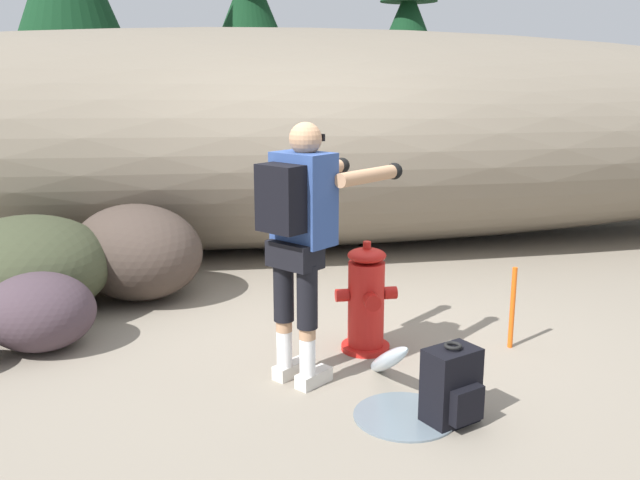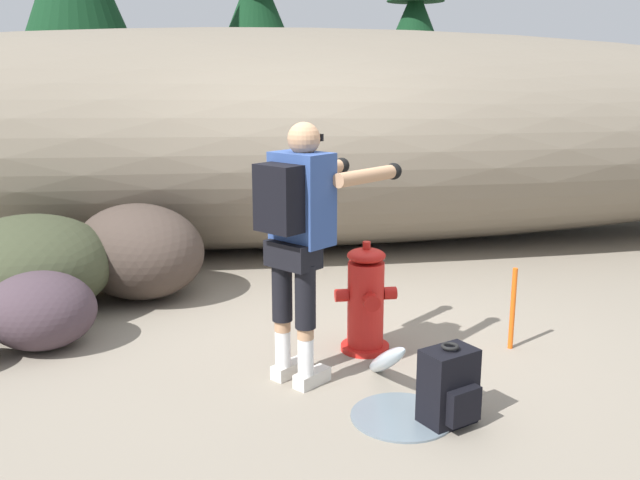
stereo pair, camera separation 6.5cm
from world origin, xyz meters
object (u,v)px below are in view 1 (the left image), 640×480
object	(u,v)px
fire_hydrant	(366,301)
utility_worker	(303,222)
spare_backpack	(452,387)
boulder_small	(39,312)
boulder_mid	(137,252)
boulder_large	(27,267)
survey_stake	(512,308)

from	to	relation	value
fire_hydrant	utility_worker	bearing A→B (deg)	-140.36
spare_backpack	boulder_small	bearing A→B (deg)	-145.04
utility_worker	spare_backpack	distance (m)	1.31
boulder_mid	boulder_small	world-z (taller)	boulder_mid
utility_worker	spare_backpack	xyz separation A→B (m)	(0.74, -0.69, -0.83)
utility_worker	boulder_large	xyz separation A→B (m)	(-2.04, 1.57, -0.63)
utility_worker	survey_stake	distance (m)	1.74
spare_backpack	survey_stake	world-z (taller)	survey_stake
boulder_small	boulder_mid	bearing A→B (deg)	62.14
survey_stake	spare_backpack	bearing A→B (deg)	-129.17
fire_hydrant	spare_backpack	bearing A→B (deg)	-77.87
fire_hydrant	utility_worker	xyz separation A→B (m)	(-0.51, -0.42, 0.67)
boulder_mid	survey_stake	xyz separation A→B (m)	(2.76, -1.62, -0.12)
spare_backpack	boulder_large	xyz separation A→B (m)	(-2.78, 2.26, 0.20)
fire_hydrant	boulder_large	xyz separation A→B (m)	(-2.54, 1.15, 0.04)
fire_hydrant	utility_worker	size ratio (longest dim) A/B	0.48
spare_backpack	boulder_mid	world-z (taller)	boulder_mid
fire_hydrant	survey_stake	xyz separation A→B (m)	(1.05, -0.12, -0.07)
fire_hydrant	boulder_mid	world-z (taller)	boulder_mid
boulder_large	boulder_small	xyz separation A→B (m)	(0.25, -0.75, -0.13)
fire_hydrant	survey_stake	size ratio (longest dim) A/B	1.33
utility_worker	survey_stake	world-z (taller)	utility_worker
fire_hydrant	boulder_mid	xyz separation A→B (m)	(-1.71, 1.50, 0.05)
boulder_mid	survey_stake	size ratio (longest dim) A/B	2.05
boulder_large	survey_stake	size ratio (longest dim) A/B	2.35
spare_backpack	utility_worker	bearing A→B (deg)	-157.23
survey_stake	utility_worker	bearing A→B (deg)	-169.16
fire_hydrant	boulder_small	world-z (taller)	fire_hydrant
spare_backpack	boulder_small	world-z (taller)	boulder_small
boulder_large	fire_hydrant	bearing A→B (deg)	-24.34
boulder_large	boulder_small	size ratio (longest dim) A/B	1.77
boulder_large	survey_stake	world-z (taller)	boulder_large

